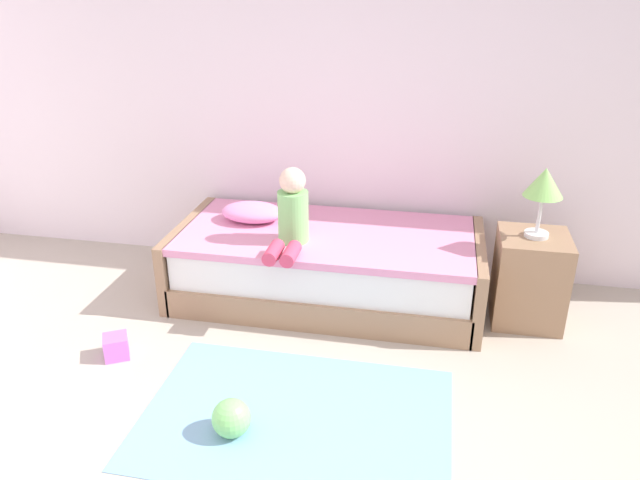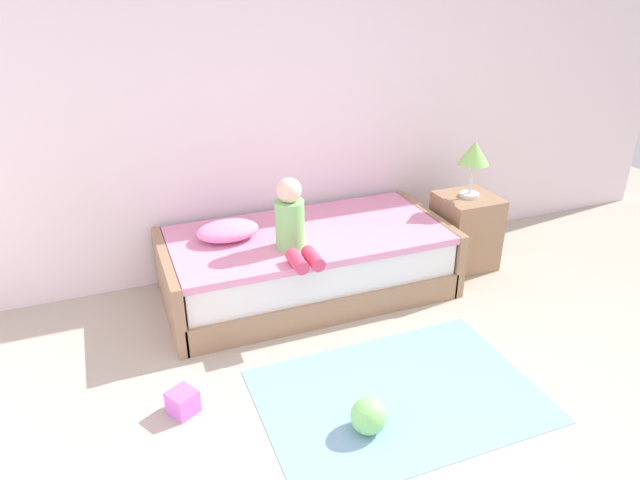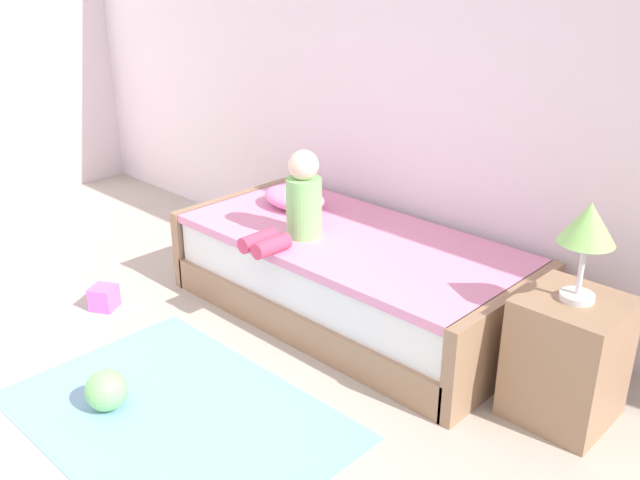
% 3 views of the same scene
% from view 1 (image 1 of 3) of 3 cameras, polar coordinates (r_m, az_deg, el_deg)
% --- Properties ---
extents(wall_rear, '(7.20, 0.10, 2.90)m').
position_cam_1_polar(wall_rear, '(4.45, 4.18, 14.99)').
color(wall_rear, white).
rests_on(wall_rear, ground).
extents(bed, '(2.11, 1.00, 0.50)m').
position_cam_1_polar(bed, '(4.27, 0.66, -2.38)').
color(bed, '#997556').
rests_on(bed, ground).
extents(nightstand, '(0.44, 0.44, 0.60)m').
position_cam_1_polar(nightstand, '(4.20, 19.00, -3.43)').
color(nightstand, '#997556').
rests_on(nightstand, ground).
extents(table_lamp, '(0.24, 0.24, 0.45)m').
position_cam_1_polar(table_lamp, '(3.96, 20.22, 4.78)').
color(table_lamp, silver).
rests_on(table_lamp, nightstand).
extents(child_figure, '(0.20, 0.51, 0.50)m').
position_cam_1_polar(child_figure, '(3.91, -2.71, 2.42)').
color(child_figure, '#7FC672').
rests_on(child_figure, bed).
extents(pillow, '(0.44, 0.30, 0.13)m').
position_cam_1_polar(pillow, '(4.35, -6.37, 2.61)').
color(pillow, '#EA8CC6').
rests_on(pillow, bed).
extents(toy_ball, '(0.20, 0.20, 0.20)m').
position_cam_1_polar(toy_ball, '(3.19, -8.29, -16.17)').
color(toy_ball, '#7FD872').
rests_on(toy_ball, ground).
extents(area_rug, '(1.60, 1.10, 0.01)m').
position_cam_1_polar(area_rug, '(3.32, -2.26, -16.19)').
color(area_rug, '#7AA8CC').
rests_on(area_rug, ground).
extents(toy_block, '(0.19, 0.19, 0.14)m').
position_cam_1_polar(toy_block, '(3.91, -18.55, -9.44)').
color(toy_block, '#CC66D8').
rests_on(toy_block, ground).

